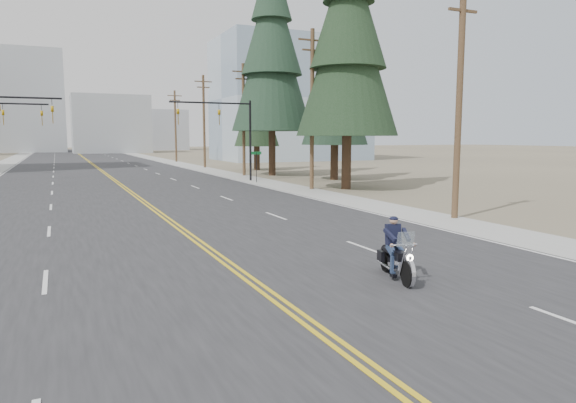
# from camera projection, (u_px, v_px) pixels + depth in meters

# --- Properties ---
(ground_plane) EXTENTS (400.00, 400.00, 0.00)m
(ground_plane) POSITION_uv_depth(u_px,v_px,m) (278.00, 302.00, 11.98)
(ground_plane) COLOR #776D56
(ground_plane) RESTS_ON ground
(road) EXTENTS (20.00, 200.00, 0.01)m
(road) POSITION_uv_depth(u_px,v_px,m) (91.00, 163.00, 75.33)
(road) COLOR #303033
(road) RESTS_ON ground
(sidewalk_left) EXTENTS (3.00, 200.00, 0.01)m
(sidewalk_left) POSITION_uv_depth(u_px,v_px,m) (2.00, 165.00, 70.65)
(sidewalk_left) COLOR #A5A5A0
(sidewalk_left) RESTS_ON ground
(sidewalk_right) EXTENTS (3.00, 200.00, 0.01)m
(sidewalk_right) POSITION_uv_depth(u_px,v_px,m) (170.00, 162.00, 80.01)
(sidewalk_right) COLOR #A5A5A0
(sidewalk_right) RESTS_ON ground
(traffic_mast_right) EXTENTS (7.10, 0.26, 7.00)m
(traffic_mast_right) POSITION_uv_depth(u_px,v_px,m) (228.00, 124.00, 43.97)
(traffic_mast_right) COLOR black
(traffic_mast_right) RESTS_ON ground
(street_sign) EXTENTS (0.90, 0.06, 2.62)m
(street_sign) POSITION_uv_depth(u_px,v_px,m) (256.00, 161.00, 43.30)
(street_sign) COLOR black
(street_sign) RESTS_ON ground
(utility_pole_a) EXTENTS (2.20, 0.30, 11.00)m
(utility_pole_a) POSITION_uv_depth(u_px,v_px,m) (459.00, 95.00, 23.59)
(utility_pole_a) COLOR brown
(utility_pole_a) RESTS_ON ground
(utility_pole_b) EXTENTS (2.20, 0.30, 11.50)m
(utility_pole_b) POSITION_uv_depth(u_px,v_px,m) (312.00, 107.00, 37.13)
(utility_pole_b) COLOR brown
(utility_pole_b) RESTS_ON ground
(utility_pole_c) EXTENTS (2.20, 0.30, 11.00)m
(utility_pole_c) POSITION_uv_depth(u_px,v_px,m) (244.00, 118.00, 50.74)
(utility_pole_c) COLOR brown
(utility_pole_c) RESTS_ON ground
(utility_pole_d) EXTENTS (2.20, 0.30, 11.50)m
(utility_pole_d) POSITION_uv_depth(u_px,v_px,m) (204.00, 120.00, 64.28)
(utility_pole_d) COLOR brown
(utility_pole_d) RESTS_ON ground
(utility_pole_e) EXTENTS (2.20, 0.30, 11.00)m
(utility_pole_e) POSITION_uv_depth(u_px,v_px,m) (175.00, 125.00, 79.70)
(utility_pole_e) COLOR brown
(utility_pole_e) RESTS_ON ground
(glass_building) EXTENTS (24.00, 16.00, 20.00)m
(glass_building) POSITION_uv_depth(u_px,v_px,m) (290.00, 101.00, 87.10)
(glass_building) COLOR #9EB5CC
(glass_building) RESTS_ON ground
(haze_bldg_b) EXTENTS (18.00, 14.00, 14.00)m
(haze_bldg_b) POSITION_uv_depth(u_px,v_px,m) (111.00, 124.00, 127.49)
(haze_bldg_b) COLOR #ADB2B7
(haze_bldg_b) RESTS_ON ground
(haze_bldg_c) EXTENTS (16.00, 12.00, 18.00)m
(haze_bldg_c) POSITION_uv_depth(u_px,v_px,m) (252.00, 116.00, 126.68)
(haze_bldg_c) COLOR #B7BCC6
(haze_bldg_c) RESTS_ON ground
(haze_bldg_d) EXTENTS (20.00, 15.00, 26.00)m
(haze_bldg_d) POSITION_uv_depth(u_px,v_px,m) (22.00, 101.00, 132.19)
(haze_bldg_d) COLOR #ADB2B7
(haze_bldg_d) RESTS_ON ground
(haze_bldg_e) EXTENTS (14.00, 14.00, 12.00)m
(haze_bldg_e) POSITION_uv_depth(u_px,v_px,m) (161.00, 130.00, 157.16)
(haze_bldg_e) COLOR #B7BCC6
(haze_bldg_e) RESTS_ON ground
(motorcyclist) EXTENTS (1.44, 2.32, 1.69)m
(motorcyclist) POSITION_uv_depth(u_px,v_px,m) (397.00, 249.00, 13.77)
(motorcyclist) COLOR black
(motorcyclist) RESTS_ON ground
(conifer_near) EXTENTS (7.42, 7.42, 19.63)m
(conifer_near) POSITION_uv_depth(u_px,v_px,m) (348.00, 33.00, 36.74)
(conifer_near) COLOR #382619
(conifer_near) RESTS_ON ground
(conifer_mid) EXTENTS (5.93, 5.93, 15.83)m
(conifer_mid) POSITION_uv_depth(u_px,v_px,m) (335.00, 77.00, 45.34)
(conifer_mid) COLOR #382619
(conifer_mid) RESTS_ON ground
(conifer_tall) EXTENTS (8.01, 8.01, 22.26)m
(conifer_tall) POSITION_uv_depth(u_px,v_px,m) (272.00, 45.00, 50.16)
(conifer_tall) COLOR #382619
(conifer_tall) RESTS_ON ground
(conifer_far) EXTENTS (5.24, 5.24, 14.03)m
(conifer_far) POSITION_uv_depth(u_px,v_px,m) (256.00, 100.00, 59.12)
(conifer_far) COLOR #382619
(conifer_far) RESTS_ON ground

